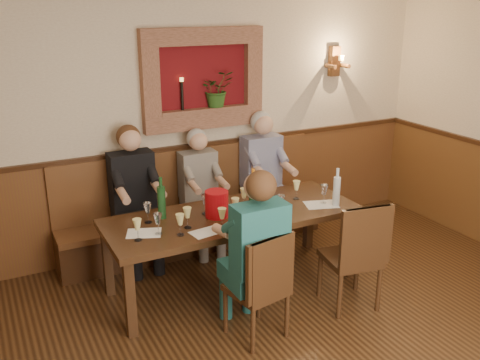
# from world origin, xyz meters

# --- Properties ---
(room_shell) EXTENTS (6.04, 6.04, 2.82)m
(room_shell) POSITION_xyz_m (0.00, 0.00, 1.89)
(room_shell) COLOR beige
(room_shell) RESTS_ON ground
(wainscoting) EXTENTS (6.02, 6.02, 1.15)m
(wainscoting) POSITION_xyz_m (0.00, -0.00, 0.59)
(wainscoting) COLOR brown
(wainscoting) RESTS_ON ground
(wall_niche) EXTENTS (1.36, 0.30, 1.06)m
(wall_niche) POSITION_xyz_m (0.24, 2.94, 1.81)
(wall_niche) COLOR #610D12
(wall_niche) RESTS_ON ground
(wall_sconce) EXTENTS (0.25, 0.20, 0.35)m
(wall_sconce) POSITION_xyz_m (1.90, 2.93, 1.94)
(wall_sconce) COLOR brown
(wall_sconce) RESTS_ON ground
(dining_table) EXTENTS (2.40, 0.90, 0.75)m
(dining_table) POSITION_xyz_m (0.00, 1.85, 0.68)
(dining_table) COLOR #351F0F
(dining_table) RESTS_ON ground
(bench) EXTENTS (3.00, 0.45, 1.11)m
(bench) POSITION_xyz_m (0.00, 2.79, 0.33)
(bench) COLOR #381E0F
(bench) RESTS_ON ground
(chair_near_left) EXTENTS (0.49, 0.49, 0.95)m
(chair_near_left) POSITION_xyz_m (-0.19, 1.01, 0.28)
(chair_near_left) COLOR #351F0F
(chair_near_left) RESTS_ON ground
(chair_near_right) EXTENTS (0.52, 0.52, 1.02)m
(chair_near_right) POSITION_xyz_m (0.78, 1.04, 0.30)
(chair_near_right) COLOR #351F0F
(chair_near_right) RESTS_ON ground
(person_bench_left) EXTENTS (0.44, 0.54, 1.48)m
(person_bench_left) POSITION_xyz_m (-0.69, 2.69, 0.61)
(person_bench_left) COLOR black
(person_bench_left) RESTS_ON ground
(person_bench_mid) EXTENTS (0.39, 0.48, 1.36)m
(person_bench_mid) POSITION_xyz_m (0.04, 2.69, 0.56)
(person_bench_mid) COLOR #534C4B
(person_bench_mid) RESTS_ON ground
(person_bench_right) EXTENTS (0.44, 0.54, 1.48)m
(person_bench_right) POSITION_xyz_m (0.82, 2.69, 0.61)
(person_bench_right) COLOR navy
(person_bench_right) RESTS_ON ground
(person_chair_front) EXTENTS (0.43, 0.53, 1.45)m
(person_chair_front) POSITION_xyz_m (-0.20, 1.07, 0.60)
(person_chair_front) COLOR navy
(person_chair_front) RESTS_ON ground
(spittoon_bucket) EXTENTS (0.23, 0.23, 0.24)m
(spittoon_bucket) POSITION_xyz_m (-0.16, 1.86, 0.87)
(spittoon_bucket) COLOR red
(spittoon_bucket) RESTS_ON dining_table
(wine_bottle_green_a) EXTENTS (0.09, 0.09, 0.42)m
(wine_bottle_green_a) POSITION_xyz_m (0.19, 1.80, 0.93)
(wine_bottle_green_a) COLOR #19471E
(wine_bottle_green_a) RESTS_ON dining_table
(wine_bottle_green_b) EXTENTS (0.08, 0.08, 0.39)m
(wine_bottle_green_b) POSITION_xyz_m (-0.63, 2.05, 0.91)
(wine_bottle_green_b) COLOR #19471E
(wine_bottle_green_b) RESTS_ON dining_table
(water_bottle) EXTENTS (0.08, 0.08, 0.38)m
(water_bottle) POSITION_xyz_m (0.98, 1.58, 0.90)
(water_bottle) COLOR silver
(water_bottle) RESTS_ON dining_table
(tasting_sheet_a) EXTENTS (0.35, 0.30, 0.00)m
(tasting_sheet_a) POSITION_xyz_m (-0.88, 1.80, 0.75)
(tasting_sheet_a) COLOR white
(tasting_sheet_a) RESTS_ON dining_table
(tasting_sheet_b) EXTENTS (0.31, 0.27, 0.00)m
(tasting_sheet_b) POSITION_xyz_m (0.19, 1.78, 0.75)
(tasting_sheet_b) COLOR white
(tasting_sheet_b) RESTS_ON dining_table
(tasting_sheet_c) EXTENTS (0.36, 0.31, 0.00)m
(tasting_sheet_c) POSITION_xyz_m (0.87, 1.66, 0.75)
(tasting_sheet_c) COLOR white
(tasting_sheet_c) RESTS_ON dining_table
(tasting_sheet_d) EXTENTS (0.28, 0.21, 0.00)m
(tasting_sheet_d) POSITION_xyz_m (-0.40, 1.57, 0.75)
(tasting_sheet_d) COLOR white
(tasting_sheet_d) RESTS_ON dining_table
(wine_glass_0) EXTENTS (0.08, 0.08, 0.19)m
(wine_glass_0) POSITION_xyz_m (-0.96, 1.68, 0.85)
(wine_glass_0) COLOR #F7ED94
(wine_glass_0) RESTS_ON dining_table
(wine_glass_1) EXTENTS (0.08, 0.08, 0.19)m
(wine_glass_1) POSITION_xyz_m (-0.77, 2.00, 0.85)
(wine_glass_1) COLOR white
(wine_glass_1) RESTS_ON dining_table
(wine_glass_2) EXTENTS (0.08, 0.08, 0.19)m
(wine_glass_2) POSITION_xyz_m (-0.61, 1.62, 0.85)
(wine_glass_2) COLOR #F7ED94
(wine_glass_2) RESTS_ON dining_table
(wine_glass_3) EXTENTS (0.08, 0.08, 0.19)m
(wine_glass_3) POSITION_xyz_m (-0.23, 1.96, 0.85)
(wine_glass_3) COLOR white
(wine_glass_3) RESTS_ON dining_table
(wine_glass_4) EXTENTS (0.08, 0.08, 0.19)m
(wine_glass_4) POSITION_xyz_m (-0.03, 1.75, 0.85)
(wine_glass_4) COLOR #F7ED94
(wine_glass_4) RESTS_ON dining_table
(wine_glass_5) EXTENTS (0.08, 0.08, 0.19)m
(wine_glass_5) POSITION_xyz_m (0.17, 1.95, 0.85)
(wine_glass_5) COLOR #F7ED94
(wine_glass_5) RESTS_ON dining_table
(wine_glass_6) EXTENTS (0.08, 0.08, 0.19)m
(wine_glass_6) POSITION_xyz_m (0.38, 1.63, 0.85)
(wine_glass_6) COLOR white
(wine_glass_6) RESTS_ON dining_table
(wine_glass_7) EXTENTS (0.08, 0.08, 0.19)m
(wine_glass_7) POSITION_xyz_m (0.73, 1.90, 0.85)
(wine_glass_7) COLOR #F7ED94
(wine_glass_7) RESTS_ON dining_table
(wine_glass_8) EXTENTS (0.08, 0.08, 0.19)m
(wine_glass_8) POSITION_xyz_m (0.91, 1.68, 0.85)
(wine_glass_8) COLOR white
(wine_glass_8) RESTS_ON dining_table
(wine_glass_9) EXTENTS (0.08, 0.08, 0.19)m
(wine_glass_9) POSITION_xyz_m (-0.24, 1.58, 0.85)
(wine_glass_9) COLOR #F7ED94
(wine_glass_9) RESTS_ON dining_table
(wine_glass_10) EXTENTS (0.08, 0.08, 0.19)m
(wine_glass_10) POSITION_xyz_m (-0.50, 1.73, 0.85)
(wine_glass_10) COLOR #F7ED94
(wine_glass_10) RESTS_ON dining_table
(wine_glass_11) EXTENTS (0.08, 0.08, 0.19)m
(wine_glass_11) POSITION_xyz_m (-0.77, 1.72, 0.85)
(wine_glass_11) COLOR white
(wine_glass_11) RESTS_ON dining_table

